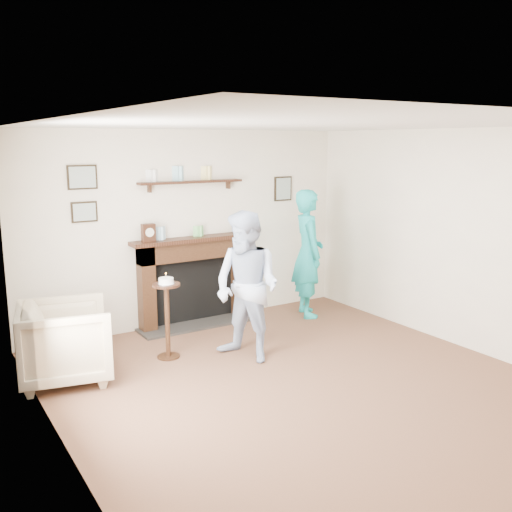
# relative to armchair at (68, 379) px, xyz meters

# --- Properties ---
(ground) EXTENTS (5.00, 5.00, 0.00)m
(ground) POSITION_rel_armchair_xyz_m (1.90, -1.42, 0.00)
(ground) COLOR brown
(ground) RESTS_ON ground
(room_shell) EXTENTS (4.54, 5.02, 2.52)m
(room_shell) POSITION_rel_armchair_xyz_m (1.90, -0.73, 1.62)
(room_shell) COLOR white
(room_shell) RESTS_ON ground
(armchair) EXTENTS (1.03, 1.02, 0.79)m
(armchair) POSITION_rel_armchair_xyz_m (0.00, 0.00, 0.00)
(armchair) COLOR tan
(armchair) RESTS_ON ground
(man) EXTENTS (0.86, 0.96, 1.63)m
(man) POSITION_rel_armchair_xyz_m (1.82, -0.48, 0.00)
(man) COLOR silver
(man) RESTS_ON ground
(woman) EXTENTS (0.61, 0.74, 1.73)m
(woman) POSITION_rel_armchair_xyz_m (3.37, 0.48, 0.00)
(woman) COLOR #1FB3AC
(woman) RESTS_ON ground
(pedestal_table) EXTENTS (0.30, 0.30, 0.96)m
(pedestal_table) POSITION_rel_armchair_xyz_m (1.10, 0.02, 0.59)
(pedestal_table) COLOR black
(pedestal_table) RESTS_ON ground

